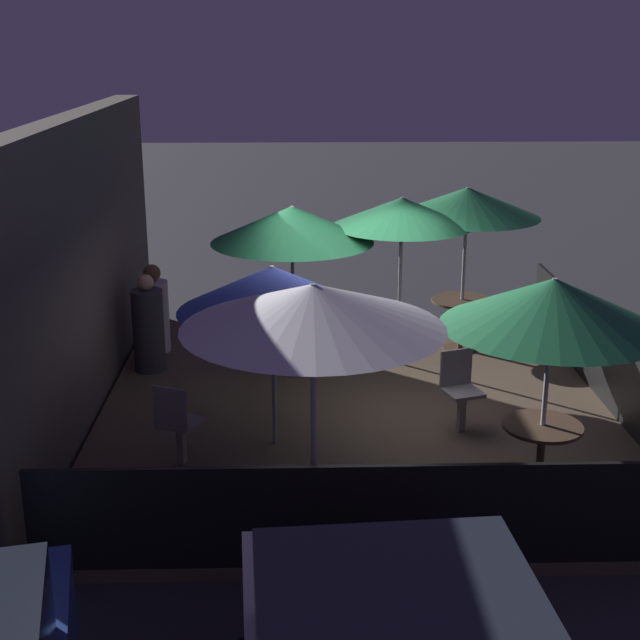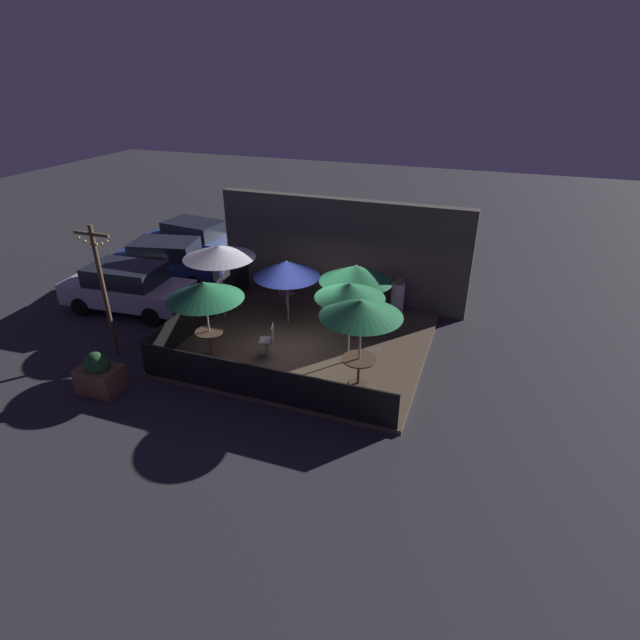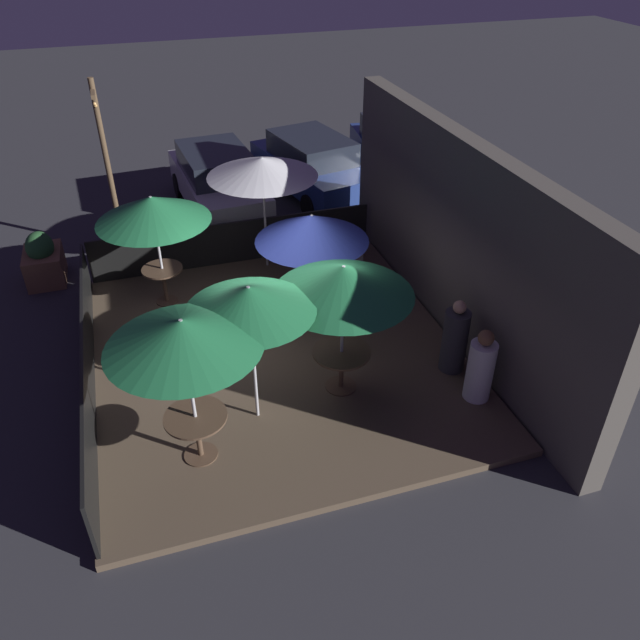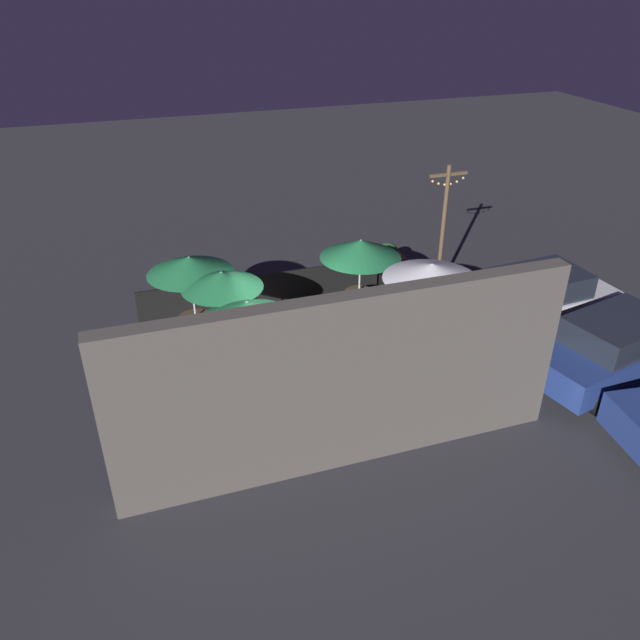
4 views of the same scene
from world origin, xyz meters
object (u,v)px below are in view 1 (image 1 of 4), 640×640
(patio_chair_1, at_px, (460,387))
(dining_table_2, at_px, (542,440))
(patio_umbrella_2, at_px, (553,303))
(patio_umbrella_3, at_px, (272,289))
(dining_table_1, at_px, (462,310))
(patron_0, at_px, (154,313))
(patio_umbrella_1, at_px, (467,202))
(patron_1, at_px, (148,328))
(patio_chair_0, at_px, (177,421))
(patio_umbrella_4, at_px, (313,307))
(dining_table_0, at_px, (293,330))
(patio_umbrella_5, at_px, (402,212))
(patio_umbrella_0, at_px, (292,225))

(patio_chair_1, bearing_deg, dining_table_2, -0.00)
(patio_umbrella_2, distance_m, patio_umbrella_3, 2.95)
(dining_table_1, relative_size, patio_chair_1, 0.94)
(patio_umbrella_2, bearing_deg, patron_0, 45.29)
(patio_umbrella_1, distance_m, patio_chair_1, 3.26)
(patio_umbrella_1, bearing_deg, patron_1, 99.22)
(patio_chair_1, bearing_deg, patio_umbrella_1, 151.13)
(patio_chair_0, bearing_deg, patio_umbrella_4, -114.22)
(patio_umbrella_2, xyz_separation_m, dining_table_0, (3.52, 2.45, -1.41))
(dining_table_2, height_order, patron_1, patron_1)
(patron_0, distance_m, patron_1, 0.79)
(dining_table_0, height_order, patron_1, patron_1)
(patio_umbrella_2, distance_m, patio_chair_1, 2.22)
(patio_umbrella_4, distance_m, patio_chair_1, 3.43)
(patio_umbrella_5, height_order, dining_table_0, patio_umbrella_5)
(patio_umbrella_1, distance_m, dining_table_2, 4.62)
(dining_table_0, relative_size, patio_chair_0, 1.00)
(patio_umbrella_2, height_order, patron_0, patio_umbrella_2)
(patio_chair_0, bearing_deg, patio_chair_1, -51.15)
(patron_0, xyz_separation_m, patron_1, (-0.79, -0.04, 0.03))
(patio_umbrella_4, bearing_deg, patron_1, 25.79)
(patron_1, bearing_deg, patio_umbrella_5, -40.43)
(patio_umbrella_4, relative_size, patio_chair_1, 2.58)
(patio_chair_0, bearing_deg, dining_table_1, -21.75)
(patio_umbrella_5, distance_m, patron_1, 3.77)
(patio_umbrella_0, xyz_separation_m, patio_umbrella_2, (-3.52, -2.45, -0.04))
(dining_table_0, height_order, dining_table_2, dining_table_2)
(patio_umbrella_2, height_order, patron_1, patio_umbrella_2)
(patio_umbrella_5, bearing_deg, patio_umbrella_2, -165.35)
(dining_table_2, bearing_deg, patron_0, 45.29)
(patio_umbrella_3, xyz_separation_m, dining_table_1, (3.08, -2.65, -1.20))
(patio_chair_1, bearing_deg, patio_umbrella_3, -99.80)
(patio_umbrella_1, relative_size, dining_table_0, 2.54)
(dining_table_1, distance_m, patio_chair_1, 2.81)
(patio_umbrella_5, height_order, patio_chair_1, patio_umbrella_5)
(patio_umbrella_3, bearing_deg, patio_umbrella_1, -40.68)
(dining_table_0, relative_size, dining_table_2, 1.20)
(patio_umbrella_2, height_order, dining_table_0, patio_umbrella_2)
(patio_umbrella_0, height_order, patio_umbrella_3, patio_umbrella_0)
(patio_umbrella_4, distance_m, dining_table_1, 5.87)
(dining_table_0, xyz_separation_m, patio_chair_1, (-1.94, -1.93, -0.06))
(patio_umbrella_1, height_order, patio_umbrella_4, patio_umbrella_4)
(patio_chair_1, bearing_deg, patio_umbrella_0, -153.55)
(patio_chair_1, distance_m, patron_0, 4.85)
(patio_umbrella_3, bearing_deg, patio_umbrella_5, -33.66)
(patio_umbrella_0, relative_size, patron_0, 1.77)
(patio_chair_1, relative_size, patron_0, 0.73)
(patron_0, bearing_deg, patio_umbrella_3, -35.33)
(dining_table_0, bearing_deg, patio_chair_1, -135.24)
(patio_umbrella_5, bearing_deg, dining_table_2, -165.35)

